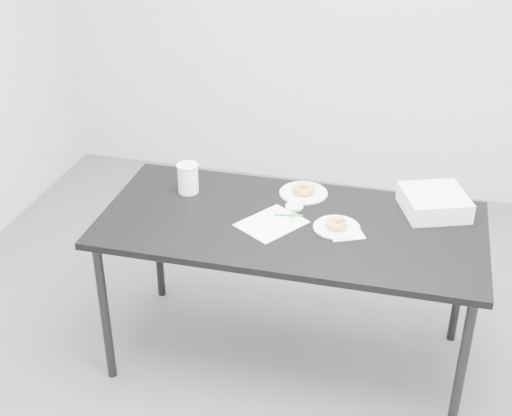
% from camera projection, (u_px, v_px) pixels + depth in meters
% --- Properties ---
extents(floor, '(4.00, 4.00, 0.00)m').
position_uv_depth(floor, '(275.00, 365.00, 3.49)').
color(floor, '#515156').
rests_on(floor, ground).
extents(table, '(1.71, 0.81, 0.78)m').
position_uv_depth(table, '(291.00, 233.00, 3.20)').
color(table, black).
rests_on(table, floor).
extents(scorecard, '(0.33, 0.35, 0.00)m').
position_uv_depth(scorecard, '(272.00, 223.00, 3.16)').
color(scorecard, white).
rests_on(scorecard, table).
extents(logo_patch, '(0.06, 0.06, 0.00)m').
position_uv_depth(logo_patch, '(293.00, 215.00, 3.21)').
color(logo_patch, green).
rests_on(logo_patch, scorecard).
extents(pen, '(0.13, 0.03, 0.01)m').
position_uv_depth(pen, '(288.00, 215.00, 3.21)').
color(pen, '#0B8253').
rests_on(pen, scorecard).
extents(napkin, '(0.19, 0.19, 0.00)m').
position_uv_depth(napkin, '(345.00, 232.00, 3.10)').
color(napkin, white).
rests_on(napkin, table).
extents(plate_near, '(0.21, 0.21, 0.01)m').
position_uv_depth(plate_near, '(337.00, 227.00, 3.12)').
color(plate_near, white).
rests_on(plate_near, napkin).
extents(donut_near, '(0.12, 0.12, 0.03)m').
position_uv_depth(donut_near, '(337.00, 224.00, 3.11)').
color(donut_near, '#BE803C').
rests_on(donut_near, plate_near).
extents(plate_far, '(0.23, 0.23, 0.01)m').
position_uv_depth(plate_far, '(303.00, 193.00, 3.40)').
color(plate_far, white).
rests_on(plate_far, table).
extents(donut_far, '(0.14, 0.14, 0.04)m').
position_uv_depth(donut_far, '(304.00, 189.00, 3.39)').
color(donut_far, '#BE803C').
rests_on(donut_far, plate_far).
extents(coffee_cup, '(0.10, 0.10, 0.15)m').
position_uv_depth(coffee_cup, '(188.00, 178.00, 3.38)').
color(coffee_cup, white).
rests_on(coffee_cup, table).
extents(cup_lid, '(0.08, 0.08, 0.01)m').
position_uv_depth(cup_lid, '(294.00, 206.00, 3.28)').
color(cup_lid, white).
rests_on(cup_lid, table).
extents(bakery_box, '(0.35, 0.35, 0.09)m').
position_uv_depth(bakery_box, '(434.00, 202.00, 3.23)').
color(bakery_box, white).
rests_on(bakery_box, table).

